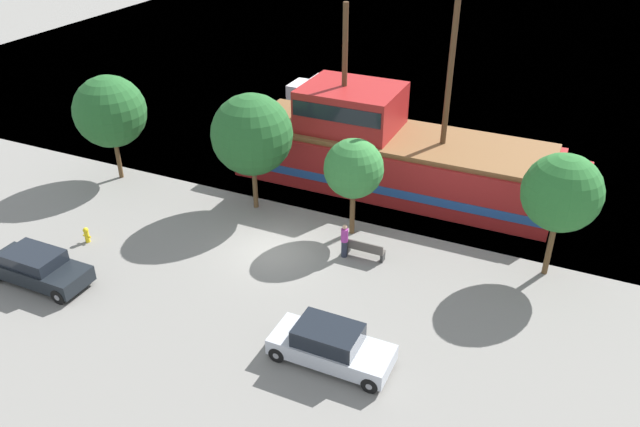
# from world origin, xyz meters

# --- Properties ---
(ground_plane) EXTENTS (160.00, 160.00, 0.00)m
(ground_plane) POSITION_xyz_m (0.00, 0.00, 0.00)
(ground_plane) COLOR gray
(water_surface) EXTENTS (80.00, 80.00, 0.00)m
(water_surface) POSITION_xyz_m (0.00, 44.00, 0.00)
(water_surface) COLOR #38667F
(water_surface) RESTS_ON ground
(pirate_ship) EXTENTS (18.13, 5.23, 10.54)m
(pirate_ship) POSITION_xyz_m (2.56, 8.40, 1.88)
(pirate_ship) COLOR #A31E1E
(pirate_ship) RESTS_ON water_surface
(moored_boat_dockside) EXTENTS (7.62, 2.17, 1.75)m
(moored_boat_dockside) POSITION_xyz_m (-4.84, 18.86, 0.69)
(moored_boat_dockside) COLOR silver
(moored_boat_dockside) RESTS_ON water_surface
(parked_car_curb_front) EXTENTS (4.37, 1.81, 1.49)m
(parked_car_curb_front) POSITION_xyz_m (5.24, -5.48, 0.72)
(parked_car_curb_front) COLOR #B7BCC6
(parked_car_curb_front) RESTS_ON ground_plane
(parked_car_curb_mid) EXTENTS (4.51, 1.79, 1.44)m
(parked_car_curb_mid) POSITION_xyz_m (-7.80, -6.23, 0.72)
(parked_car_curb_mid) COLOR black
(parked_car_curb_mid) RESTS_ON ground_plane
(fire_hydrant) EXTENTS (0.42, 0.25, 0.76)m
(fire_hydrant) POSITION_xyz_m (-8.19, -3.02, 0.41)
(fire_hydrant) COLOR yellow
(fire_hydrant) RESTS_ON ground_plane
(bench_promenade_east) EXTENTS (1.78, 0.45, 0.85)m
(bench_promenade_east) POSITION_xyz_m (3.99, 1.15, 0.44)
(bench_promenade_east) COLOR #4C4742
(bench_promenade_east) RESTS_ON ground_plane
(pedestrian_walking_near) EXTENTS (0.32, 0.32, 1.65)m
(pedestrian_walking_near) POSITION_xyz_m (3.12, 0.85, 0.84)
(pedestrian_walking_near) COLOR #232838
(pedestrian_walking_near) RESTS_ON ground_plane
(tree_row_east) EXTENTS (3.82, 3.82, 5.78)m
(tree_row_east) POSITION_xyz_m (-11.23, 2.94, 3.87)
(tree_row_east) COLOR brown
(tree_row_east) RESTS_ON ground_plane
(tree_row_mideast) EXTENTS (3.97, 3.97, 5.98)m
(tree_row_mideast) POSITION_xyz_m (-2.71, 3.14, 3.99)
(tree_row_mideast) COLOR brown
(tree_row_mideast) RESTS_ON ground_plane
(tree_row_midwest) EXTENTS (2.74, 2.74, 4.77)m
(tree_row_midwest) POSITION_xyz_m (2.68, 2.86, 3.39)
(tree_row_midwest) COLOR brown
(tree_row_midwest) RESTS_ON ground_plane
(tree_row_west) EXTENTS (3.22, 3.22, 5.55)m
(tree_row_west) POSITION_xyz_m (11.47, 3.28, 3.92)
(tree_row_west) COLOR brown
(tree_row_west) RESTS_ON ground_plane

